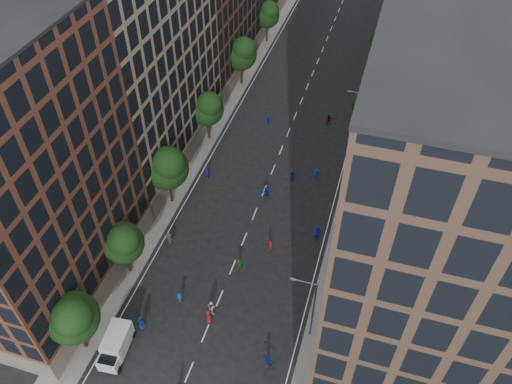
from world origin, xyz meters
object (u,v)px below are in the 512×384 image
streetlamp_near (311,307)px  skater_0 (141,323)px  streetlamp_far (360,116)px  cargo_van (116,345)px

streetlamp_near → skater_0: 18.04m
streetlamp_near → streetlamp_far: 33.00m
streetlamp_near → skater_0: size_ratio=5.02×
streetlamp_far → streetlamp_near: bearing=-90.0°
skater_0 → streetlamp_near: bearing=-154.1°
streetlamp_far → cargo_van: size_ratio=1.82×
streetlamp_near → streetlamp_far: size_ratio=1.00×
streetlamp_far → skater_0: bearing=-114.5°
skater_0 → cargo_van: bearing=81.6°
streetlamp_near → skater_0: streetlamp_near is taller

